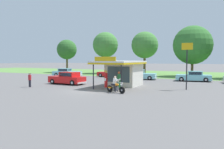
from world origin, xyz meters
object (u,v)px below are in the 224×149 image
at_px(motorcycle_with_rider, 115,86).
at_px(featured_classic_sedan, 67,79).
at_px(gas_pump_nearside, 106,80).
at_px(gas_pump_offside, 119,81).
at_px(parked_car_back_row_far_left, 139,75).
at_px(bystander_leaning_by_kiosk, 30,80).
at_px(parked_car_second_row_spare, 194,77).
at_px(parked_car_back_row_left, 67,73).
at_px(parked_car_back_row_centre_left, 111,73).
at_px(roadside_pole_sign, 187,58).

height_order(motorcycle_with_rider, featured_classic_sedan, motorcycle_with_rider).
distance_m(gas_pump_nearside, featured_classic_sedan, 6.46).
xyz_separation_m(gas_pump_offside, parked_car_back_row_far_left, (-2.18, 12.05, -0.16)).
distance_m(motorcycle_with_rider, bystander_leaning_by_kiosk, 10.58).
height_order(parked_car_second_row_spare, parked_car_back_row_left, parked_car_back_row_left).
bearing_deg(parked_car_back_row_left, gas_pump_offside, -36.11).
bearing_deg(gas_pump_nearside, gas_pump_offside, -0.00).
relative_size(gas_pump_nearside, featured_classic_sedan, 0.39).
distance_m(parked_car_back_row_centre_left, roadside_pole_sign, 18.84).
height_order(parked_car_back_row_far_left, bystander_leaning_by_kiosk, bystander_leaning_by_kiosk).
relative_size(parked_car_back_row_centre_left, parked_car_back_row_left, 0.90).
bearing_deg(parked_car_second_row_spare, parked_car_back_row_centre_left, 173.64).
relative_size(gas_pump_offside, motorcycle_with_rider, 0.87).
bearing_deg(parked_car_back_row_left, motorcycle_with_rider, -40.04).
bearing_deg(featured_classic_sedan, parked_car_back_row_far_left, 61.97).
bearing_deg(motorcycle_with_rider, bystander_leaning_by_kiosk, -177.34).
height_order(featured_classic_sedan, parked_car_back_row_centre_left, featured_classic_sedan).
relative_size(motorcycle_with_rider, parked_car_back_row_far_left, 0.40).
relative_size(parked_car_back_row_centre_left, bystander_leaning_by_kiosk, 3.20).
bearing_deg(roadside_pole_sign, gas_pump_nearside, -160.67).
xyz_separation_m(parked_car_second_row_spare, roadside_pole_sign, (0.56, -9.89, 2.62)).
distance_m(parked_car_second_row_spare, parked_car_back_row_far_left, 8.04).
relative_size(parked_car_second_row_spare, parked_car_back_row_centre_left, 1.01).
height_order(gas_pump_nearside, parked_car_back_row_far_left, gas_pump_nearside).
bearing_deg(parked_car_back_row_far_left, parked_car_second_row_spare, 4.43).
xyz_separation_m(motorcycle_with_rider, parked_car_second_row_spare, (5.01, 15.18, 0.01)).
xyz_separation_m(parked_car_back_row_centre_left, bystander_leaning_by_kiosk, (-1.41, -17.25, 0.19)).
xyz_separation_m(parked_car_back_row_far_left, parked_car_back_row_left, (-14.15, -0.14, -0.01)).
height_order(parked_car_back_row_far_left, roadside_pole_sign, roadside_pole_sign).
height_order(motorcycle_with_rider, parked_car_back_row_far_left, motorcycle_with_rider).
bearing_deg(parked_car_second_row_spare, bystander_leaning_by_kiosk, -134.83).
xyz_separation_m(featured_classic_sedan, parked_car_back_row_far_left, (5.69, 10.68, -0.03)).
relative_size(gas_pump_offside, featured_classic_sedan, 0.37).
distance_m(gas_pump_offside, parked_car_back_row_far_left, 12.25).
xyz_separation_m(gas_pump_offside, featured_classic_sedan, (-7.86, 1.37, -0.13)).
bearing_deg(gas_pump_nearside, motorcycle_with_rider, -46.44).
xyz_separation_m(parked_car_back_row_centre_left, parked_car_back_row_left, (-8.00, -2.34, 0.01)).
bearing_deg(parked_car_back_row_centre_left, parked_car_back_row_left, -163.68).
height_order(featured_classic_sedan, bystander_leaning_by_kiosk, bystander_leaning_by_kiosk).
bearing_deg(motorcycle_with_rider, parked_car_second_row_spare, 71.73).
height_order(gas_pump_offside, featured_classic_sedan, gas_pump_offside).
bearing_deg(parked_car_back_row_far_left, parked_car_back_row_centre_left, 160.30).
height_order(featured_classic_sedan, parked_car_back_row_far_left, featured_classic_sedan).
distance_m(parked_car_back_row_centre_left, parked_car_back_row_left, 8.34).
height_order(parked_car_back_row_centre_left, parked_car_back_row_left, parked_car_back_row_left).
distance_m(gas_pump_offside, roadside_pole_sign, 7.39).
distance_m(gas_pump_nearside, parked_car_back_row_left, 18.98).
bearing_deg(parked_car_second_row_spare, gas_pump_nearside, -120.26).
bearing_deg(motorcycle_with_rider, parked_car_back_row_far_left, 101.67).
relative_size(parked_car_back_row_left, bystander_leaning_by_kiosk, 3.54).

